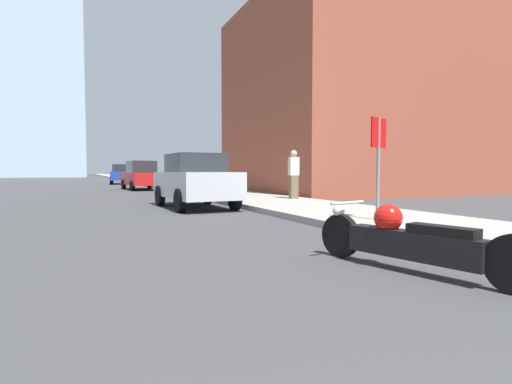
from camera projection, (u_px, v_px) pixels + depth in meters
The scene contains 8 objects.
sidewalk at pixel (150, 182), 37.85m from camera, with size 3.25×240.00×0.15m.
brick_storefront at pixel (359, 104), 21.74m from camera, with size 12.32×10.23×9.63m.
motorcycle at pixel (408, 240), 4.49m from camera, with size 0.89×2.57×0.75m.
parked_car_silver at pixel (195, 181), 12.31m from camera, with size 1.96×3.97×1.67m.
parked_car_red at pixel (141, 176), 24.23m from camera, with size 2.08×4.37×1.74m.
parked_car_blue at pixel (121, 174), 34.93m from camera, with size 2.14×4.53×1.72m.
stop_sign at pixel (378, 150), 8.01m from camera, with size 0.57×0.26×2.05m.
pedestrian at pixel (294, 174), 14.26m from camera, with size 0.36×0.24×1.73m.
Camera 1 is at (-0.53, 1.30, 1.14)m, focal length 28.00 mm.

